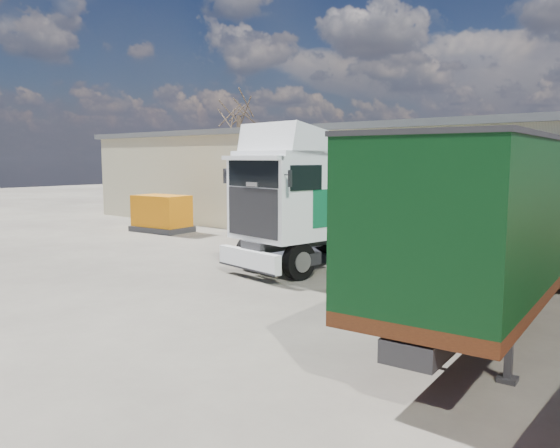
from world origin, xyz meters
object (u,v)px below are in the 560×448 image
Objects in this scene: bare_tree at (239,103)px; panel_van at (309,220)px; tractor_unit at (303,209)px; box_trailer at (511,211)px; orange_skip at (162,216)px.

panel_van is (15.01, -11.09, -6.92)m from bare_tree.
tractor_unit is 0.60× the size of box_trailer.
bare_tree is 0.76× the size of box_trailer.
box_trailer is (7.19, -1.42, 0.48)m from tractor_unit.
panel_van reaches higher than orange_skip.
orange_skip is at bearing -61.76° from bare_tree.
tractor_unit is 7.34m from box_trailer.
bare_tree is 3.04× the size of orange_skip.
bare_tree reaches higher than panel_van.
panel_van is at bearing 144.88° from box_trailer.
panel_van is (-3.27, 4.69, -1.04)m from tractor_unit.
orange_skip is at bearing -173.40° from panel_van.
bare_tree is 24.86m from tractor_unit.
bare_tree reaches higher than orange_skip.
box_trailer is 19.11m from orange_skip.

